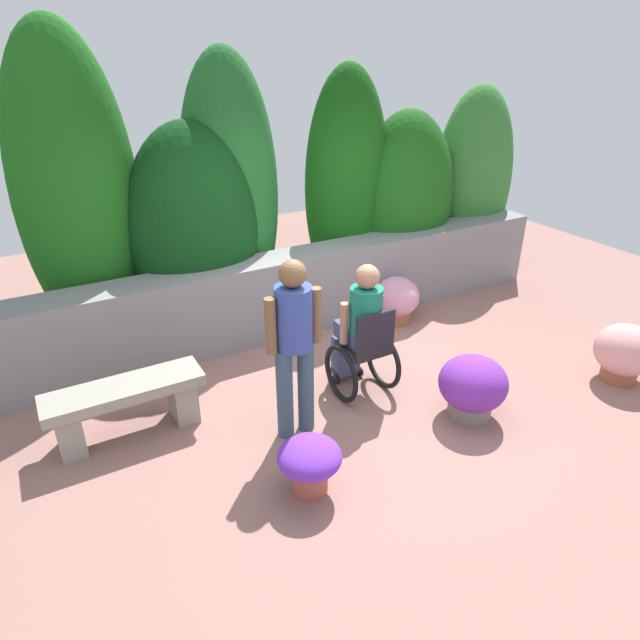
{
  "coord_description": "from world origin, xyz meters",
  "views": [
    {
      "loc": [
        -2.48,
        -3.64,
        3.06
      ],
      "look_at": [
        -0.33,
        0.16,
        0.85
      ],
      "focal_mm": 30.95,
      "sensor_mm": 36.0,
      "label": 1
    }
  ],
  "objects_px": {
    "flower_pot_small_foreground": "(396,300)",
    "person_in_wheelchair": "(362,334)",
    "flower_pot_purple_near": "(624,353)",
    "person_standing_companion": "(294,339)",
    "flower_pot_red_accent": "(310,462)",
    "flower_pot_terracotta_by_wall": "(472,387)",
    "stone_bench": "(126,402)"
  },
  "relations": [
    {
      "from": "person_standing_companion",
      "to": "flower_pot_terracotta_by_wall",
      "type": "xyz_separation_m",
      "value": [
        1.49,
        -0.56,
        -0.62
      ]
    },
    {
      "from": "stone_bench",
      "to": "flower_pot_terracotta_by_wall",
      "type": "xyz_separation_m",
      "value": [
        2.76,
        -1.25,
        -0.02
      ]
    },
    {
      "from": "person_in_wheelchair",
      "to": "flower_pot_small_foreground",
      "type": "height_order",
      "value": "person_in_wheelchair"
    },
    {
      "from": "person_in_wheelchair",
      "to": "person_standing_companion",
      "type": "bearing_deg",
      "value": -158.09
    },
    {
      "from": "stone_bench",
      "to": "flower_pot_red_accent",
      "type": "xyz_separation_m",
      "value": [
        1.03,
        -1.37,
        -0.05
      ]
    },
    {
      "from": "person_in_wheelchair",
      "to": "flower_pot_purple_near",
      "type": "xyz_separation_m",
      "value": [
        2.39,
        -1.12,
        -0.32
      ]
    },
    {
      "from": "flower_pot_red_accent",
      "to": "flower_pot_terracotta_by_wall",
      "type": "bearing_deg",
      "value": 3.97
    },
    {
      "from": "stone_bench",
      "to": "flower_pot_small_foreground",
      "type": "relative_size",
      "value": 2.35
    },
    {
      "from": "flower_pot_terracotta_by_wall",
      "to": "flower_pot_small_foreground",
      "type": "relative_size",
      "value": 1.1
    },
    {
      "from": "flower_pot_terracotta_by_wall",
      "to": "person_in_wheelchair",
      "type": "bearing_deg",
      "value": 128.61
    },
    {
      "from": "flower_pot_terracotta_by_wall",
      "to": "flower_pot_small_foreground",
      "type": "xyz_separation_m",
      "value": [
        0.55,
        1.87,
        -0.02
      ]
    },
    {
      "from": "flower_pot_purple_near",
      "to": "flower_pot_small_foreground",
      "type": "height_order",
      "value": "flower_pot_purple_near"
    },
    {
      "from": "flower_pot_terracotta_by_wall",
      "to": "flower_pot_purple_near",
      "type": "bearing_deg",
      "value": -9.73
    },
    {
      "from": "flower_pot_small_foreground",
      "to": "person_in_wheelchair",
      "type": "bearing_deg",
      "value": -138.97
    },
    {
      "from": "person_in_wheelchair",
      "to": "flower_pot_red_accent",
      "type": "distance_m",
      "value": 1.47
    },
    {
      "from": "flower_pot_small_foreground",
      "to": "stone_bench",
      "type": "bearing_deg",
      "value": -169.31
    },
    {
      "from": "stone_bench",
      "to": "person_standing_companion",
      "type": "height_order",
      "value": "person_standing_companion"
    },
    {
      "from": "person_standing_companion",
      "to": "flower_pot_red_accent",
      "type": "height_order",
      "value": "person_standing_companion"
    },
    {
      "from": "person_in_wheelchair",
      "to": "flower_pot_small_foreground",
      "type": "relative_size",
      "value": 2.38
    },
    {
      "from": "flower_pot_purple_near",
      "to": "flower_pot_red_accent",
      "type": "xyz_separation_m",
      "value": [
        -3.45,
        0.18,
        -0.03
      ]
    },
    {
      "from": "flower_pot_purple_near",
      "to": "flower_pot_terracotta_by_wall",
      "type": "bearing_deg",
      "value": 170.27
    },
    {
      "from": "stone_bench",
      "to": "flower_pot_small_foreground",
      "type": "distance_m",
      "value": 3.36
    },
    {
      "from": "flower_pot_purple_near",
      "to": "flower_pot_red_accent",
      "type": "distance_m",
      "value": 3.46
    },
    {
      "from": "person_standing_companion",
      "to": "flower_pot_red_accent",
      "type": "xyz_separation_m",
      "value": [
        -0.24,
        -0.68,
        -0.65
      ]
    },
    {
      "from": "stone_bench",
      "to": "flower_pot_terracotta_by_wall",
      "type": "bearing_deg",
      "value": -19.91
    },
    {
      "from": "stone_bench",
      "to": "flower_pot_purple_near",
      "type": "distance_m",
      "value": 4.74
    },
    {
      "from": "flower_pot_small_foreground",
      "to": "flower_pot_purple_near",
      "type": "bearing_deg",
      "value": -61.38
    },
    {
      "from": "person_standing_companion",
      "to": "flower_pot_purple_near",
      "type": "bearing_deg",
      "value": -13.61
    },
    {
      "from": "flower_pot_purple_near",
      "to": "person_standing_companion",
      "type": "bearing_deg",
      "value": 165.03
    },
    {
      "from": "flower_pot_terracotta_by_wall",
      "to": "flower_pot_small_foreground",
      "type": "height_order",
      "value": "flower_pot_terracotta_by_wall"
    },
    {
      "from": "flower_pot_red_accent",
      "to": "flower_pot_purple_near",
      "type": "bearing_deg",
      "value": -2.93
    },
    {
      "from": "stone_bench",
      "to": "flower_pot_red_accent",
      "type": "relative_size",
      "value": 2.7
    }
  ]
}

